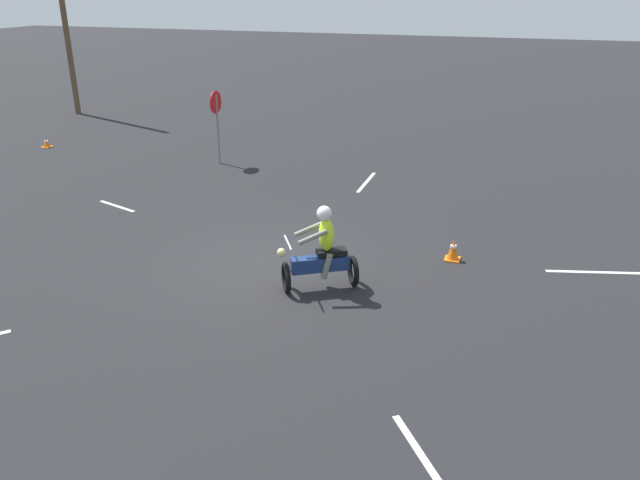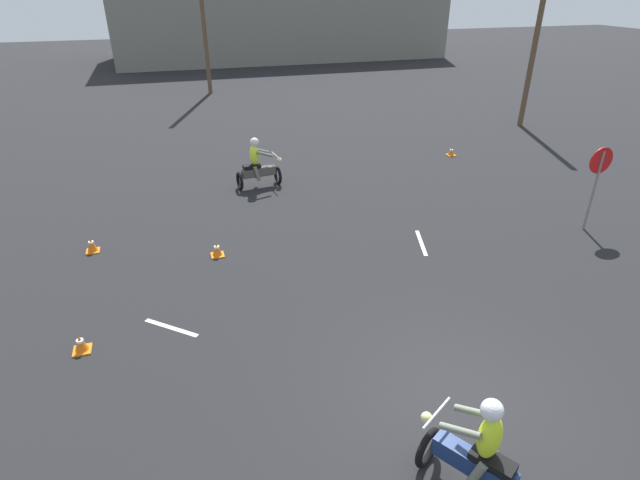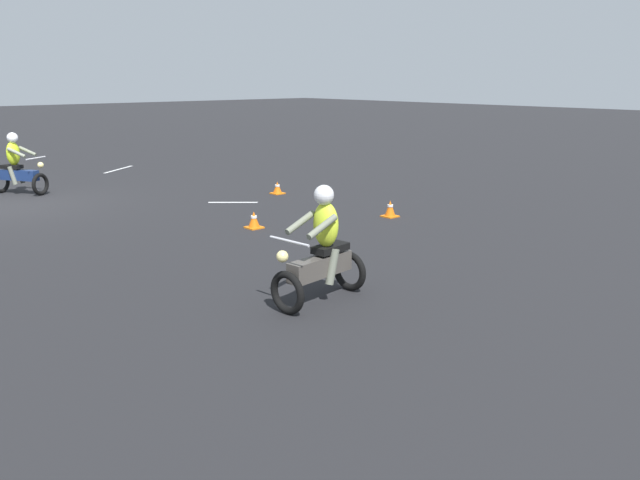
{
  "view_description": "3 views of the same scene",
  "coord_description": "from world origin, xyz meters",
  "px_view_note": "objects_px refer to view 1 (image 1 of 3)",
  "views": [
    {
      "loc": [
        -10.77,
        -4.94,
        5.42
      ],
      "look_at": [
        -0.72,
        -1.44,
        1.0
      ],
      "focal_mm": 35.0,
      "sensor_mm": 36.0,
      "label": 1
    },
    {
      "loc": [
        -3.92,
        -5.03,
        6.08
      ],
      "look_at": [
        -0.99,
        4.4,
        0.9
      ],
      "focal_mm": 28.0,
      "sensor_mm": 36.0,
      "label": 2
    },
    {
      "loc": [
        4.24,
        16.5,
        3.07
      ],
      "look_at": [
        -1.26,
        10.25,
        0.9
      ],
      "focal_mm": 35.0,
      "sensor_mm": 36.0,
      "label": 3
    }
  ],
  "objects_px": {
    "motorcycle_rider_foreground": "(322,253)",
    "stop_sign": "(216,112)",
    "utility_pole_near": "(64,14)",
    "traffic_cone_near_left": "(46,143)",
    "traffic_cone_near_right": "(453,250)"
  },
  "relations": [
    {
      "from": "stop_sign",
      "to": "traffic_cone_near_left",
      "type": "height_order",
      "value": "stop_sign"
    },
    {
      "from": "stop_sign",
      "to": "utility_pole_near",
      "type": "relative_size",
      "value": 0.28
    },
    {
      "from": "traffic_cone_near_right",
      "to": "traffic_cone_near_left",
      "type": "bearing_deg",
      "value": 71.43
    },
    {
      "from": "traffic_cone_near_right",
      "to": "utility_pole_near",
      "type": "relative_size",
      "value": 0.06
    },
    {
      "from": "motorcycle_rider_foreground",
      "to": "utility_pole_near",
      "type": "relative_size",
      "value": 0.2
    },
    {
      "from": "stop_sign",
      "to": "traffic_cone_near_right",
      "type": "relative_size",
      "value": 5.01
    },
    {
      "from": "stop_sign",
      "to": "traffic_cone_near_right",
      "type": "height_order",
      "value": "stop_sign"
    },
    {
      "from": "stop_sign",
      "to": "traffic_cone_near_left",
      "type": "relative_size",
      "value": 7.17
    },
    {
      "from": "stop_sign",
      "to": "motorcycle_rider_foreground",
      "type": "bearing_deg",
      "value": -140.57
    },
    {
      "from": "motorcycle_rider_foreground",
      "to": "traffic_cone_near_right",
      "type": "xyz_separation_m",
      "value": [
        2.15,
        -2.17,
        -0.5
      ]
    },
    {
      "from": "motorcycle_rider_foreground",
      "to": "traffic_cone_near_left",
      "type": "distance_m",
      "value": 14.65
    },
    {
      "from": "motorcycle_rider_foreground",
      "to": "stop_sign",
      "type": "xyz_separation_m",
      "value": [
        7.32,
        6.02,
        0.91
      ]
    },
    {
      "from": "motorcycle_rider_foreground",
      "to": "traffic_cone_near_left",
      "type": "relative_size",
      "value": 5.18
    },
    {
      "from": "traffic_cone_near_right",
      "to": "motorcycle_rider_foreground",
      "type": "bearing_deg",
      "value": 134.73
    },
    {
      "from": "stop_sign",
      "to": "utility_pole_near",
      "type": "bearing_deg",
      "value": 61.66
    }
  ]
}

